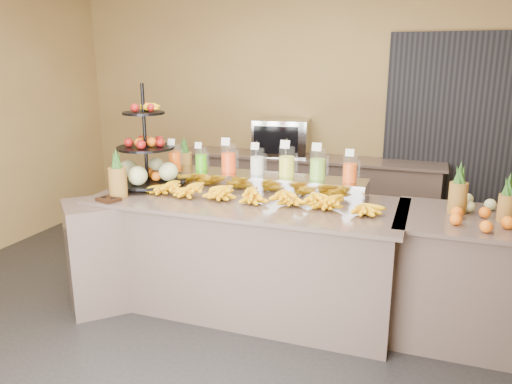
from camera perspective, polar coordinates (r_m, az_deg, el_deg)
The scene contains 20 objects.
ground at distance 4.11m, azimuth -2.62°, elevation -14.58°, with size 6.00×6.00×0.00m, color black.
room_envelope at distance 4.25m, azimuth 3.59°, elevation 12.96°, with size 6.04×5.02×2.82m.
buffet_counter at distance 4.16m, azimuth -2.81°, elevation -7.05°, with size 2.75×1.25×0.93m.
right_counter at distance 4.02m, azimuth 23.02°, elevation -9.04°, with size 1.08×0.88×0.93m.
back_ledge at distance 5.92m, azimuth 5.60°, elevation -0.33°, with size 3.10×0.55×0.93m.
pitcher_tray at distance 4.24m, azimuth 0.13°, elevation 1.07°, with size 1.85×0.30×0.15m, color gray.
juice_pitcher_orange_a at distance 4.52m, azimuth -9.26°, elevation 3.94°, with size 0.11×0.12×0.28m.
juice_pitcher_green at distance 4.40m, azimuth -6.28°, elevation 3.67°, with size 0.11×0.11×0.26m.
juice_pitcher_orange_b at distance 4.29m, azimuth -3.15°, elevation 3.71°, with size 0.13×0.14×0.32m.
juice_pitcher_milk at distance 4.20m, azimuth 0.13°, elevation 3.35°, with size 0.12×0.12×0.29m.
juice_pitcher_lemon at distance 4.12m, azimuth 3.54°, elevation 3.26°, with size 0.13×0.14×0.32m.
juice_pitcher_lime at distance 4.06m, azimuth 7.07°, elevation 2.96°, with size 0.13×0.14×0.32m.
juice_pitcher_orange_c at distance 4.01m, azimuth 10.69°, elevation 2.50°, with size 0.12×0.12×0.28m.
banana_heap at distance 3.94m, azimuth -0.13°, elevation -0.00°, with size 1.94×0.18×0.16m.
fruit_stand at distance 4.44m, azimuth -11.95°, elevation 3.42°, with size 0.74×0.74×0.90m.
condiment_caddy at distance 4.13m, azimuth -16.49°, elevation -0.81°, with size 0.17×0.13×0.03m, color black.
pineapple_left_a at distance 4.18m, azimuth -15.53°, elevation 1.41°, with size 0.15×0.15×0.41m.
pineapple_left_b at distance 4.70m, azimuth -8.13°, elevation 3.30°, with size 0.14×0.14×0.41m.
right_fruit_pile at distance 3.80m, azimuth 24.10°, elevation -1.94°, with size 0.43×0.41×0.23m.
oven_warmer at distance 5.86m, azimuth 2.94°, elevation 6.28°, with size 0.63×0.44×0.42m, color gray.
Camera 1 is at (1.37, -3.30, 2.03)m, focal length 35.00 mm.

